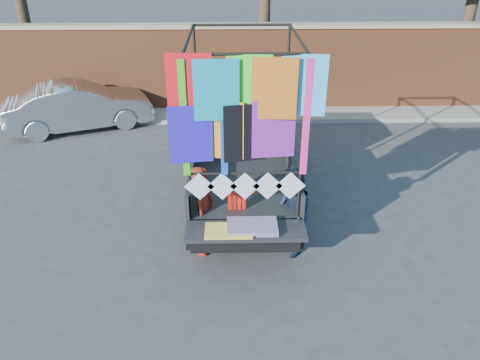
{
  "coord_description": "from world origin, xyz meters",
  "views": [
    {
      "loc": [
        -0.1,
        -7.13,
        5.03
      ],
      "look_at": [
        0.05,
        -0.17,
        1.29
      ],
      "focal_mm": 35.0,
      "sensor_mm": 36.0,
      "label": 1
    }
  ],
  "objects_px": {
    "pickup_truck": "(241,147)",
    "sedan": "(80,106)",
    "woman": "(203,210)",
    "man": "(292,213)"
  },
  "relations": [
    {
      "from": "man",
      "to": "pickup_truck",
      "type": "bearing_deg",
      "value": -170.34
    },
    {
      "from": "man",
      "to": "woman",
      "type": "bearing_deg",
      "value": -101.12
    },
    {
      "from": "sedan",
      "to": "woman",
      "type": "relative_size",
      "value": 2.42
    },
    {
      "from": "woman",
      "to": "man",
      "type": "height_order",
      "value": "woman"
    },
    {
      "from": "sedan",
      "to": "woman",
      "type": "xyz_separation_m",
      "value": [
        3.76,
        -5.87,
        0.17
      ]
    },
    {
      "from": "pickup_truck",
      "to": "sedan",
      "type": "relative_size",
      "value": 1.42
    },
    {
      "from": "woman",
      "to": "man",
      "type": "bearing_deg",
      "value": -81.85
    },
    {
      "from": "pickup_truck",
      "to": "man",
      "type": "relative_size",
      "value": 3.52
    },
    {
      "from": "sedan",
      "to": "man",
      "type": "xyz_separation_m",
      "value": [
        5.26,
        -5.96,
        0.15
      ]
    },
    {
      "from": "pickup_truck",
      "to": "sedan",
      "type": "distance_m",
      "value": 5.61
    }
  ]
}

